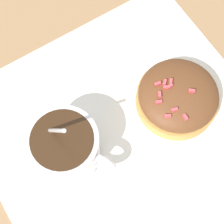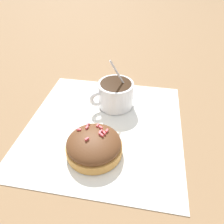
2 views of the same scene
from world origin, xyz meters
name	(u,v)px [view 1 (image 1 of 2)]	position (x,y,z in m)	size (l,w,h in m)	color
ground_plane	(124,132)	(0.00, 0.00, 0.00)	(3.00, 3.00, 0.00)	#93704C
paper_napkin	(124,132)	(0.00, 0.00, 0.00)	(0.33, 0.32, 0.00)	white
coffee_cup	(66,147)	(-0.07, 0.01, 0.03)	(0.08, 0.09, 0.11)	white
frosted_pastry	(177,96)	(0.07, 0.00, 0.02)	(0.10, 0.10, 0.04)	#D19347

